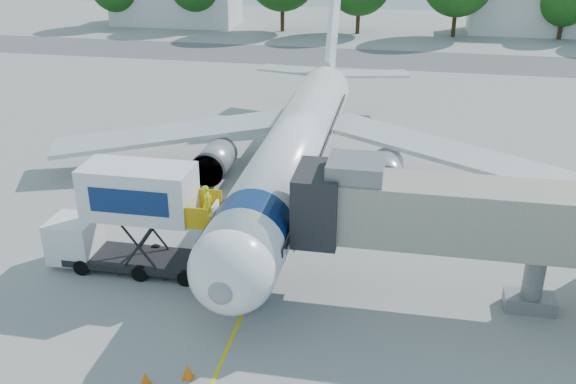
# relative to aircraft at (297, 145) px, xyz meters

# --- Properties ---
(ground) EXTENTS (160.00, 160.00, 0.00)m
(ground) POSITION_rel_aircraft_xyz_m (0.00, -4.12, -2.95)
(ground) COLOR #9C9C99
(ground) RESTS_ON ground
(guidance_line) EXTENTS (0.15, 70.00, 0.01)m
(guidance_line) POSITION_rel_aircraft_xyz_m (0.00, -4.12, -2.94)
(guidance_line) COLOR yellow
(guidance_line) RESTS_ON ground
(taxiway_strip) EXTENTS (120.00, 10.00, 0.01)m
(taxiway_strip) POSITION_rel_aircraft_xyz_m (0.00, 37.88, -2.94)
(taxiway_strip) COLOR #59595B
(taxiway_strip) RESTS_ON ground
(aircraft) EXTENTS (34.17, 37.73, 11.35)m
(aircraft) POSITION_rel_aircraft_xyz_m (0.00, 0.00, 0.00)
(aircraft) COLOR white
(aircraft) RESTS_ON ground
(jet_bridge) EXTENTS (13.90, 3.20, 6.60)m
(jet_bridge) POSITION_rel_aircraft_xyz_m (7.99, -11.12, 1.39)
(jet_bridge) COLOR #A19A8A
(jet_bridge) RESTS_ON ground
(catering_hiloader) EXTENTS (8.50, 2.44, 5.50)m
(catering_hiloader) POSITION_rel_aircraft_xyz_m (-6.27, -11.12, -0.19)
(catering_hiloader) COLOR black
(catering_hiloader) RESTS_ON ground
(safety_cone_a) EXTENTS (0.43, 0.43, 0.68)m
(safety_cone_a) POSITION_rel_aircraft_xyz_m (-0.99, -18.34, -2.62)
(safety_cone_a) COLOR orange
(safety_cone_a) RESTS_ON ground
(safety_cone_b) EXTENTS (0.39, 0.39, 0.62)m
(safety_cone_b) POSITION_rel_aircraft_xyz_m (-2.43, -19.03, -2.65)
(safety_cone_b) COLOR orange
(safety_cone_b) RESTS_ON ground
(outbuilding_left) EXTENTS (18.40, 8.40, 5.30)m
(outbuilding_left) POSITION_rel_aircraft_xyz_m (-28.00, 55.88, -0.29)
(outbuilding_left) COLOR silver
(outbuilding_left) RESTS_ON ground
(outbuilding_right) EXTENTS (16.40, 7.40, 5.30)m
(outbuilding_right) POSITION_rel_aircraft_xyz_m (22.00, 57.88, -0.29)
(outbuilding_right) COLOR silver
(outbuilding_right) RESTS_ON ground
(tree_f) EXTENTS (6.04, 6.04, 7.71)m
(tree_f) POSITION_rel_aircraft_xyz_m (25.61, 54.08, 1.72)
(tree_f) COLOR #382314
(tree_f) RESTS_ON ground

